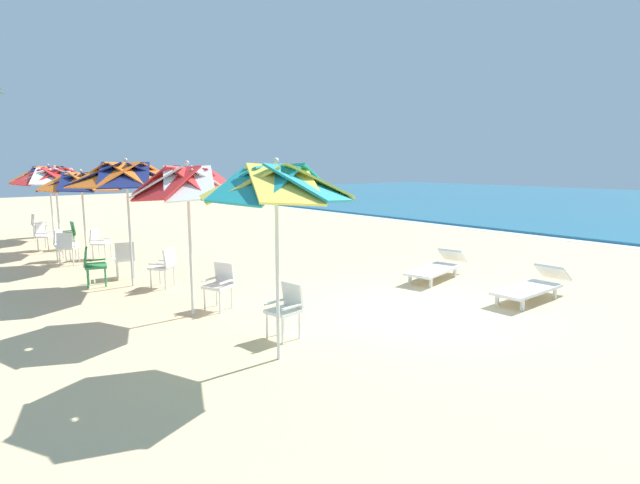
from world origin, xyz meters
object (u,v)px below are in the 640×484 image
plastic_chair_4 (165,265)px  beach_umbrella_5 (49,175)px  beach_umbrella_1 (188,184)px  plastic_chair_9 (69,233)px  plastic_chair_10 (37,224)px  plastic_chair_8 (44,234)px  plastic_chair_6 (63,243)px  sun_lounger_1 (437,267)px  plastic_chair_0 (286,307)px  sun_lounger_0 (532,286)px  beach_umbrella_0 (276,185)px  plastic_chair_1 (220,283)px  plastic_chair_5 (67,246)px  plastic_chair_3 (125,257)px  plastic_chair_7 (99,241)px  plastic_chair_2 (92,264)px  beach_umbrella_3 (81,182)px  beach_umbrella_2 (126,175)px  beach_umbrella_4 (55,177)px

plastic_chair_4 → beach_umbrella_5: beach_umbrella_5 is taller
beach_umbrella_1 → plastic_chair_9: (-8.99, 0.09, -1.84)m
plastic_chair_10 → plastic_chair_9: bearing=4.4°
plastic_chair_8 → plastic_chair_6: bearing=1.4°
plastic_chair_9 → sun_lounger_1: plastic_chair_9 is taller
plastic_chair_0 → beach_umbrella_1: 2.77m
plastic_chair_10 → sun_lounger_0: bearing=20.3°
plastic_chair_0 → plastic_chair_6: 9.11m
plastic_chair_0 → plastic_chair_8: (-11.23, -1.18, 0.00)m
beach_umbrella_0 → sun_lounger_0: bearing=82.5°
beach_umbrella_1 → plastic_chair_1: bearing=98.5°
beach_umbrella_5 → plastic_chair_10: 2.01m
beach_umbrella_0 → plastic_chair_6: (-9.67, -0.53, -1.91)m
plastic_chair_5 → plastic_chair_8: bearing=-179.9°
plastic_chair_3 → plastic_chair_7: 2.93m
plastic_chair_2 → sun_lounger_0: 9.28m
beach_umbrella_1 → beach_umbrella_3: beach_umbrella_1 is taller
beach_umbrella_2 → plastic_chair_3: beach_umbrella_2 is taller
plastic_chair_3 → sun_lounger_0: (7.11, 5.55, -0.22)m
plastic_chair_3 → plastic_chair_4: (1.48, 0.36, 0.00)m
plastic_chair_5 → sun_lounger_1: size_ratio=0.39×
plastic_chair_4 → plastic_chair_5: 4.22m
plastic_chair_5 → plastic_chair_8: 2.86m
plastic_chair_4 → plastic_chair_10: 10.14m
plastic_chair_10 → beach_umbrella_2: bearing=0.7°
beach_umbrella_0 → plastic_chair_6: size_ratio=3.19×
plastic_chair_4 → beach_umbrella_3: beach_umbrella_3 is taller
plastic_chair_5 → sun_lounger_1: 9.67m
beach_umbrella_3 → plastic_chair_8: bearing=-172.9°
plastic_chair_2 → plastic_chair_9: bearing=171.6°
plastic_chair_7 → plastic_chair_4: bearing=1.4°
plastic_chair_4 → plastic_chair_7: 4.40m
plastic_chair_10 → plastic_chair_3: bearing=1.7°
beach_umbrella_1 → plastic_chair_4: bearing=168.8°
beach_umbrella_0 → sun_lounger_1: beach_umbrella_0 is taller
plastic_chair_2 → plastic_chair_1: bearing=21.8°
beach_umbrella_2 → plastic_chair_2: bearing=-128.0°
beach_umbrella_5 → sun_lounger_0: size_ratio=1.24×
plastic_chair_6 → beach_umbrella_5: 4.88m
beach_umbrella_0 → beach_umbrella_3: (-8.69, -0.19, -0.22)m
plastic_chair_3 → plastic_chair_7: same height
plastic_chair_8 → plastic_chair_10: 3.18m
plastic_chair_3 → plastic_chair_8: 5.52m
beach_umbrella_0 → plastic_chair_1: bearing=168.1°
plastic_chair_3 → plastic_chair_6: same height
plastic_chair_10 → plastic_chair_8: bearing=-6.9°
plastic_chair_5 → sun_lounger_1: bearing=40.0°
plastic_chair_3 → sun_lounger_0: bearing=38.0°
beach_umbrella_4 → plastic_chair_10: bearing=178.9°
beach_umbrella_0 → plastic_chair_7: bearing=178.1°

